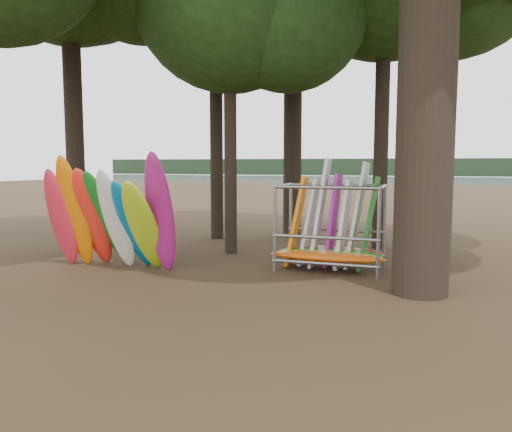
% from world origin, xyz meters
% --- Properties ---
extents(ground, '(120.00, 120.00, 0.00)m').
position_xyz_m(ground, '(0.00, 0.00, 0.00)').
color(ground, '#47331E').
rests_on(ground, ground).
extents(lake, '(160.00, 160.00, 0.00)m').
position_xyz_m(lake, '(0.00, 60.00, 0.00)').
color(lake, gray).
rests_on(lake, ground).
extents(far_shore, '(160.00, 4.00, 4.00)m').
position_xyz_m(far_shore, '(0.00, 110.00, 2.00)').
color(far_shore, black).
rests_on(far_shore, ground).
extents(kayak_row, '(3.70, 2.17, 3.19)m').
position_xyz_m(kayak_row, '(-2.96, 0.09, 1.33)').
color(kayak_row, red).
rests_on(kayak_row, ground).
extents(storage_rack, '(2.99, 1.50, 2.92)m').
position_xyz_m(storage_rack, '(2.41, 2.05, 1.04)').
color(storage_rack, gray).
rests_on(storage_rack, ground).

